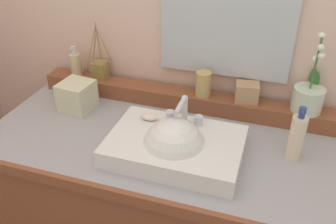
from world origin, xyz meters
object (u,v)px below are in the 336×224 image
sink_basin (175,147)px  trinket_box (247,92)px  tumbler_cup (203,84)px  tissue_box (77,96)px  reed_diffuser (100,69)px  soap_bar (149,117)px  potted_plant (308,96)px  soap_dispenser (76,64)px  lotion_bottle (297,137)px

sink_basin → trinket_box: (0.20, 0.35, 0.07)m
tumbler_cup → tissue_box: 0.54m
reed_diffuser → tissue_box: 0.19m
soap_bar → potted_plant: potted_plant is taller
soap_dispenser → tumbler_cup: soap_dispenser is taller
tumbler_cup → reed_diffuser: bearing=177.2°
trinket_box → tissue_box: (-0.69, -0.16, -0.05)m
soap_dispenser → reed_diffuser: bearing=10.4°
potted_plant → tissue_box: (-0.92, -0.16, -0.07)m
sink_basin → trinket_box: sink_basin is taller
lotion_bottle → tissue_box: size_ratio=1.58×
tissue_box → trinket_box: bearing=13.4°
soap_bar → soap_dispenser: (-0.45, 0.25, 0.05)m
tumbler_cup → potted_plant: bearing=1.3°
soap_bar → potted_plant: bearing=24.2°
trinket_box → lotion_bottle: bearing=-56.8°
sink_basin → tumbler_cup: size_ratio=4.38×
potted_plant → tissue_box: potted_plant is taller
soap_dispenser → tissue_box: 0.19m
reed_diffuser → lotion_bottle: bearing=-15.4°
sink_basin → trinket_box: size_ratio=5.14×
potted_plant → tumbler_cup: potted_plant is taller
sink_basin → soap_dispenser: soap_dispenser is taller
potted_plant → reed_diffuser: potted_plant is taller
reed_diffuser → lotion_bottle: 0.90m
reed_diffuser → trinket_box: bearing=-1.2°
sink_basin → tissue_box: bearing=159.6°
soap_bar → reed_diffuser: (-0.34, 0.27, 0.03)m
potted_plant → reed_diffuser: (-0.90, 0.01, -0.02)m
lotion_bottle → tissue_box: lotion_bottle is taller
lotion_bottle → soap_dispenser: bearing=167.5°
tissue_box → soap_dispenser: bearing=119.2°
sink_basin → potted_plant: size_ratio=1.50×
tumbler_cup → lotion_bottle: (0.38, -0.22, -0.04)m
soap_dispenser → tissue_box: soap_dispenser is taller
sink_basin → trinket_box: 0.41m
reed_diffuser → trinket_box: (0.67, -0.01, -0.00)m
trinket_box → soap_bar: bearing=-151.2°
sink_basin → soap_dispenser: size_ratio=3.25×
sink_basin → trinket_box: bearing=60.3°
sink_basin → lotion_bottle: lotion_bottle is taller
sink_basin → lotion_bottle: size_ratio=2.30×
trinket_box → potted_plant: bearing=-8.9°
tumbler_cup → trinket_box: (0.18, 0.01, -0.01)m
potted_plant → soap_dispenser: size_ratio=2.16×
reed_diffuser → trinket_box: size_ratio=2.84×
soap_bar → trinket_box: bearing=37.6°
sink_basin → soap_bar: sink_basin is taller
sink_basin → tissue_box: (-0.49, 0.18, 0.02)m
tumbler_cup → trinket_box: bearing=3.1°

